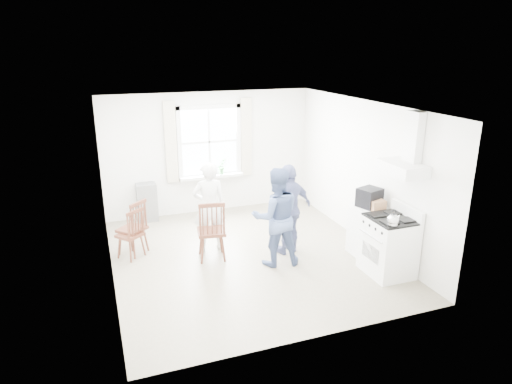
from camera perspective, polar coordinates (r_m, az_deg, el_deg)
name	(u,v)px	position (r m, az deg, el deg)	size (l,w,h in m)	color
room_shell	(247,185)	(7.57, -1.14, 0.89)	(4.62, 5.12, 2.64)	gray
window_assembly	(210,146)	(9.80, -5.82, 5.73)	(1.88, 0.24, 1.70)	white
range_hood	(406,158)	(7.23, 18.24, 4.10)	(0.45, 0.76, 0.94)	white
shelf_unit	(147,202)	(9.74, -13.45, -1.26)	(0.40, 0.30, 0.80)	gray
gas_stove	(389,245)	(7.58, 16.24, -6.42)	(0.68, 0.76, 1.12)	white
kettle	(393,220)	(7.08, 16.75, -3.39)	(0.18, 0.18, 0.25)	silver
low_cabinet	(367,231)	(8.15, 13.76, -4.72)	(0.50, 0.55, 0.90)	white
stereo_stack	(369,197)	(7.93, 13.99, -0.66)	(0.44, 0.42, 0.32)	black
cardboard_box	(377,205)	(7.84, 14.92, -1.59)	(0.25, 0.18, 0.16)	#AE7B54
windsor_chair_a	(136,222)	(8.14, -14.75, -3.63)	(0.58, 0.58, 1.00)	#4E2519
windsor_chair_b	(212,225)	(7.64, -5.55, -4.14)	(0.52, 0.51, 1.08)	#4E2519
windsor_chair_c	(133,229)	(8.02, -15.08, -4.43)	(0.53, 0.52, 0.90)	#4E2519
person_left	(209,207)	(8.06, -5.88, -1.84)	(0.59, 0.59, 1.61)	white
person_mid	(276,217)	(7.47, 2.52, -3.14)	(0.81, 0.81, 1.67)	#4A5D8A
person_right	(289,209)	(7.92, 4.16, -2.17)	(0.94, 0.94, 1.60)	navy
potted_plant	(222,166)	(9.88, -4.27, 3.26)	(0.19, 0.19, 0.35)	#367939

